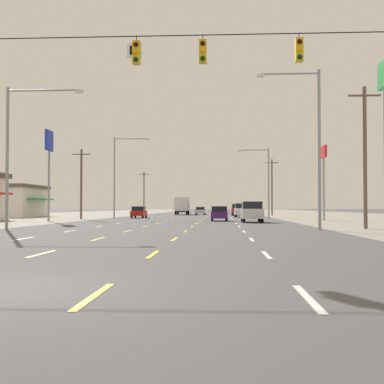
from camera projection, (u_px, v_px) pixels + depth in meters
The scene contains 23 objects.
ground_plane at pixel (194, 217), 75.02m from camera, with size 572.00×572.00×0.00m, color #4C4C4F.
lot_apron_left at pixel (26, 217), 76.36m from camera, with size 28.00×440.00×0.01m, color gray.
lot_apron_right at pixel (367, 217), 73.68m from camera, with size 28.00×440.00×0.01m, color gray.
lane_markings at pixel (203, 214), 113.45m from camera, with size 10.64×227.60×0.01m.
signal_span_wire at pixel (130, 108), 20.71m from camera, with size 25.76×0.53×9.19m.
suv_far_right_nearest at pixel (252, 212), 49.65m from camera, with size 1.98×4.90×1.98m.
hatchback_inner_right_near at pixel (219, 213), 54.33m from camera, with size 1.72×3.90×1.54m.
hatchback_far_left_mid at pixel (139, 212), 68.97m from camera, with size 1.72×3.90×1.54m.
suv_far_right_midfar at pixel (241, 210), 75.09m from camera, with size 1.98×4.90×1.98m.
suv_far_right_far at pixel (238, 210), 86.50m from camera, with size 1.98×4.90×1.98m.
sedan_center_turn_farther at pixel (200, 211), 96.49m from camera, with size 1.80×4.50×1.46m.
box_truck_inner_left_farthest at pixel (182, 205), 97.52m from camera, with size 2.40×7.20×3.23m.
hatchback_far_right_distant_a at pixel (235, 210), 112.92m from camera, with size 1.72×3.90×1.54m.
pole_sign_left_row_1 at pixel (49, 152), 53.41m from camera, with size 0.24×2.01×9.38m.
pole_sign_right_row_1 at pixel (324, 163), 56.86m from camera, with size 0.24×2.51×8.19m.
streetlight_left_row_0 at pixel (16, 145), 34.00m from camera, with size 5.14×0.26×9.39m.
streetlight_right_row_0 at pixel (313, 137), 32.96m from camera, with size 4.07×0.26×10.27m.
streetlight_left_row_1 at pixel (118, 171), 68.41m from camera, with size 4.78×0.26×10.74m.
streetlight_right_row_1 at pixel (265, 177), 67.34m from camera, with size 4.08×0.26×9.15m.
utility_pole_right_row_0 at pixel (365, 155), 35.03m from camera, with size 2.20×0.26×9.65m.
utility_pole_left_row_1 at pixel (81, 183), 61.93m from camera, with size 2.20×0.26×8.39m.
utility_pole_right_row_2 at pixel (272, 186), 90.52m from camera, with size 2.20×0.26×9.81m.
utility_pole_left_row_3 at pixel (144, 192), 116.56m from camera, with size 2.20×0.26×9.38m.
Camera 1 is at (3.83, -9.00, 1.48)m, focal length 48.45 mm.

